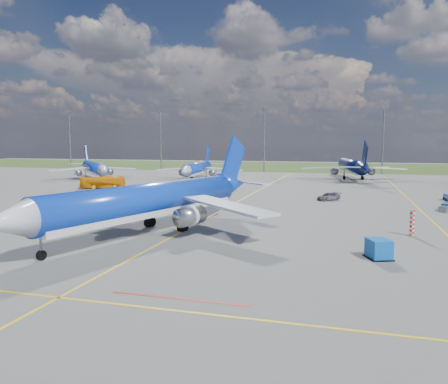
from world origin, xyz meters
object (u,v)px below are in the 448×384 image
(baggage_tug_w, at_px, (446,207))
(baggage_tug_c, at_px, (199,194))
(bg_jet_n, at_px, (351,179))
(service_car_a, at_px, (137,189))
(uld_container, at_px, (379,249))
(service_car_c, at_px, (329,196))
(main_airliner, at_px, (150,233))
(bg_jet_nw, at_px, (95,179))
(bg_jet_nnw, at_px, (197,180))
(warning_post, at_px, (412,223))
(service_car_b, at_px, (216,189))
(apron_bus, at_px, (103,182))

(baggage_tug_w, bearing_deg, baggage_tug_c, -166.45)
(bg_jet_n, xyz_separation_m, service_car_a, (-44.70, -48.05, 0.57))
(uld_container, distance_m, service_car_c, 40.93)
(baggage_tug_w, xyz_separation_m, baggage_tug_c, (-43.17, 6.90, 0.03))
(main_airliner, bearing_deg, bg_jet_nw, 144.05)
(bg_jet_nnw, bearing_deg, warning_post, -59.71)
(warning_post, height_order, uld_container, warning_post)
(baggage_tug_c, bearing_deg, service_car_a, 145.77)
(uld_container, bearing_deg, bg_jet_nnw, 98.40)
(bg_jet_n, height_order, baggage_tug_c, bg_jet_n)
(bg_jet_nnw, xyz_separation_m, uld_container, (44.13, -76.21, 0.89))
(bg_jet_nnw, xyz_separation_m, service_car_c, (38.04, -35.74, 0.68))
(bg_jet_nw, height_order, main_airliner, main_airliner)
(uld_container, xyz_separation_m, service_car_b, (-29.89, 47.68, -0.27))
(warning_post, distance_m, baggage_tug_c, 45.39)
(warning_post, bearing_deg, bg_jet_n, 94.23)
(bg_jet_nnw, relative_size, apron_bus, 3.47)
(warning_post, height_order, service_car_a, warning_post)
(bg_jet_nw, relative_size, service_car_c, 7.63)
(service_car_a, relative_size, baggage_tug_w, 0.70)
(apron_bus, bearing_deg, main_airliner, -169.55)
(bg_jet_nnw, distance_m, bg_jet_n, 45.08)
(main_airliner, height_order, baggage_tug_c, main_airliner)
(bg_jet_nw, distance_m, bg_jet_nnw, 29.88)
(main_airliner, xyz_separation_m, baggage_tug_c, (-6.07, 35.00, 0.52))
(warning_post, bearing_deg, main_airliner, -167.31)
(bg_jet_nnw, height_order, service_car_c, bg_jet_nnw)
(service_car_a, relative_size, service_car_b, 0.74)
(baggage_tug_w, relative_size, baggage_tug_c, 0.95)
(bg_jet_n, height_order, main_airliner, main_airliner)
(bg_jet_nnw, xyz_separation_m, baggage_tug_w, (56.20, -43.43, 0.49))
(baggage_tug_w, bearing_deg, bg_jet_nnw, 164.94)
(apron_bus, relative_size, service_car_c, 2.17)
(service_car_a, bearing_deg, warning_post, -34.31)
(service_car_b, height_order, baggage_tug_c, service_car_b)
(bg_jet_nw, bearing_deg, uld_container, -85.03)
(service_car_a, bearing_deg, service_car_b, 13.21)
(service_car_b, bearing_deg, bg_jet_nw, 63.67)
(warning_post, xyz_separation_m, bg_jet_nw, (-77.57, 58.35, -1.50))
(bg_jet_nw, height_order, service_car_b, bg_jet_nw)
(apron_bus, relative_size, service_car_b, 2.27)
(service_car_a, relative_size, service_car_c, 0.70)
(main_airliner, distance_m, apron_bus, 53.71)
(bg_jet_nnw, height_order, bg_jet_n, bg_jet_n)
(main_airliner, bearing_deg, bg_jet_n, 92.31)
(warning_post, height_order, apron_bus, warning_post)
(bg_jet_n, relative_size, service_car_b, 9.15)
(bg_jet_n, bearing_deg, service_car_b, 47.90)
(bg_jet_nw, distance_m, service_car_c, 73.25)
(warning_post, relative_size, baggage_tug_c, 0.60)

